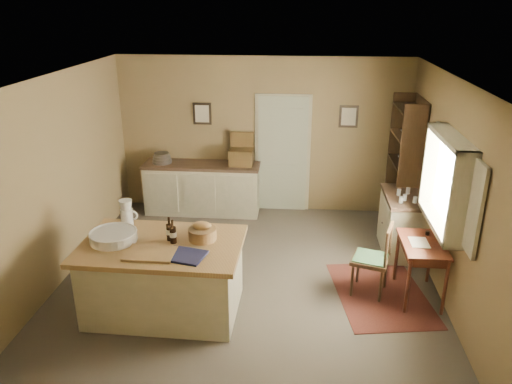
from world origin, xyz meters
TOP-DOWN VIEW (x-y plane):
  - ground at (0.00, 0.00)m, footprint 5.00×5.00m
  - wall_back at (0.00, 2.50)m, footprint 5.00×0.10m
  - wall_front at (0.00, -2.50)m, footprint 5.00×0.10m
  - wall_left at (-2.50, 0.00)m, footprint 0.10×5.00m
  - wall_right at (2.50, 0.00)m, footprint 0.10×5.00m
  - ceiling at (0.00, 0.00)m, footprint 5.00×5.00m
  - door at (0.35, 2.47)m, footprint 0.97×0.06m
  - framed_prints at (0.20, 2.48)m, footprint 2.82×0.02m
  - window at (2.42, -0.20)m, footprint 0.25×1.99m
  - work_island at (-0.94, -0.82)m, footprint 1.90×1.26m
  - sideboard at (-1.03, 2.20)m, footprint 2.02×0.57m
  - rug at (1.75, -0.25)m, footprint 1.34×1.76m
  - writing_desk at (2.20, -0.25)m, footprint 0.51×0.84m
  - desk_chair at (1.59, -0.20)m, footprint 0.56×0.56m
  - right_cabinet at (2.20, 1.00)m, footprint 0.57×1.02m
  - shelving_unit at (2.36, 1.82)m, footprint 0.37×0.98m

SIDE VIEW (x-z plane):
  - ground at x=0.00m, z-range 0.00..0.00m
  - rug at x=1.75m, z-range 0.00..0.01m
  - right_cabinet at x=2.20m, z-range -0.04..0.95m
  - desk_chair at x=1.59m, z-range 0.00..0.95m
  - sideboard at x=-1.03m, z-range -0.11..1.07m
  - work_island at x=-0.94m, z-range -0.12..1.08m
  - writing_desk at x=2.20m, z-range 0.26..1.07m
  - door at x=0.35m, z-range 0.00..2.11m
  - shelving_unit at x=2.36m, z-range 0.00..2.17m
  - wall_back at x=0.00m, z-range 0.00..2.70m
  - wall_front at x=0.00m, z-range 0.00..2.70m
  - wall_left at x=-2.50m, z-range 0.00..2.70m
  - wall_right at x=2.50m, z-range 0.00..2.70m
  - window at x=2.42m, z-range 0.99..2.11m
  - framed_prints at x=0.20m, z-range 1.53..1.91m
  - ceiling at x=0.00m, z-range 2.70..2.70m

